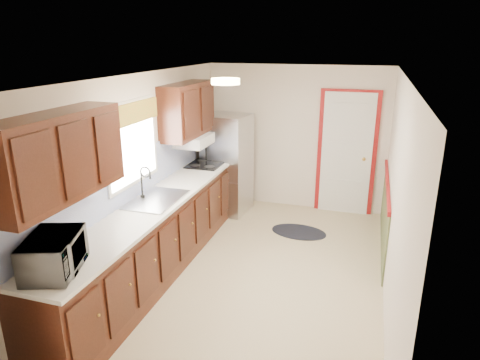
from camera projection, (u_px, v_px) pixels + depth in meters
The scene contains 8 objects.
room_shell at pixel (257, 184), 4.90m from camera, with size 3.20×5.20×2.52m.
kitchen_run at pixel (150, 212), 5.10m from camera, with size 0.63×4.00×2.20m.
back_wall_trim at pixel (354, 166), 6.72m from camera, with size 1.12×2.30×2.08m.
ceiling_fixture at pixel (226, 81), 4.44m from camera, with size 0.30×0.30×0.06m, color #FFD88C.
microwave at pixel (53, 251), 3.49m from camera, with size 0.57×0.32×0.39m, color white.
refrigerator at pixel (227, 164), 7.05m from camera, with size 0.76×0.73×1.64m.
rug at pixel (299, 232), 6.47m from camera, with size 0.83×0.53×0.01m, color black.
cooktop at pixel (206, 164), 6.58m from camera, with size 0.50×0.59×0.02m, color black.
Camera 1 is at (1.19, -4.49, 2.77)m, focal length 32.00 mm.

